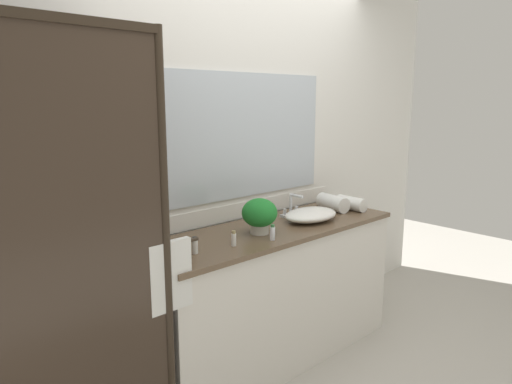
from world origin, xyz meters
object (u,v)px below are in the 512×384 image
object	(u,v)px
rolled_towel_middle	(333,203)
potted_plant	(260,214)
amenity_bottle_body_wash	(234,239)
faucet	(292,209)
rolled_towel_near_edge	(351,203)
amenity_bottle_shampoo	(195,246)
sink_basin	(311,215)
amenity_bottle_lotion	(273,233)
soap_dish	(176,247)

from	to	relation	value
rolled_towel_middle	potted_plant	bearing A→B (deg)	-174.59
potted_plant	amenity_bottle_body_wash	distance (m)	0.29
amenity_bottle_body_wash	potted_plant	bearing A→B (deg)	16.64
faucet	rolled_towel_near_edge	bearing A→B (deg)	-20.75
rolled_towel_near_edge	amenity_bottle_shampoo	bearing A→B (deg)	-178.54
potted_plant	rolled_towel_near_edge	distance (m)	0.92
sink_basin	amenity_bottle_lotion	xyz separation A→B (m)	(-0.50, -0.14, 0.00)
amenity_bottle_shampoo	amenity_bottle_lotion	bearing A→B (deg)	-12.98
amenity_bottle_lotion	rolled_towel_near_edge	distance (m)	0.97
faucet	amenity_bottle_body_wash	distance (m)	0.77
amenity_bottle_lotion	rolled_towel_near_edge	bearing A→B (deg)	8.58
amenity_bottle_body_wash	rolled_towel_middle	bearing A→B (deg)	8.31
sink_basin	rolled_towel_near_edge	size ratio (longest dim) A/B	1.77
sink_basin	amenity_bottle_lotion	distance (m)	0.52
amenity_bottle_body_wash	rolled_towel_near_edge	distance (m)	1.19
soap_dish	amenity_bottle_body_wash	size ratio (longest dim) A/B	1.16
potted_plant	rolled_towel_middle	world-z (taller)	potted_plant
faucet	rolled_towel_near_edge	xyz separation A→B (m)	(0.46, -0.17, -0.00)
sink_basin	amenity_bottle_shampoo	xyz separation A→B (m)	(-0.97, -0.03, 0.00)
sink_basin	faucet	size ratio (longest dim) A/B	2.39
amenity_bottle_shampoo	rolled_towel_near_edge	xyz separation A→B (m)	(1.42, 0.04, 0.01)
faucet	soap_dish	bearing A→B (deg)	-175.21
potted_plant	amenity_bottle_lotion	bearing A→B (deg)	-104.01
potted_plant	faucet	bearing A→B (deg)	19.81
sink_basin	soap_dish	distance (m)	1.01
potted_plant	rolled_towel_middle	xyz separation A→B (m)	(0.81, 0.08, -0.07)
amenity_bottle_shampoo	rolled_towel_middle	size ratio (longest dim) A/B	0.36
amenity_bottle_lotion	amenity_bottle_body_wash	world-z (taller)	amenity_bottle_lotion
amenity_bottle_lotion	amenity_bottle_body_wash	bearing A→B (deg)	163.35
amenity_bottle_lotion	amenity_bottle_body_wash	size ratio (longest dim) A/B	1.07
soap_dish	rolled_towel_near_edge	bearing A→B (deg)	-3.46
potted_plant	rolled_towel_near_edge	size ratio (longest dim) A/B	0.94
faucet	rolled_towel_near_edge	world-z (taller)	faucet
faucet	amenity_bottle_lotion	bearing A→B (deg)	-147.54
amenity_bottle_lotion	amenity_bottle_shampoo	bearing A→B (deg)	167.02
amenity_bottle_body_wash	amenity_bottle_shampoo	distance (m)	0.24
amenity_bottle_shampoo	potted_plant	bearing A→B (deg)	4.87
sink_basin	amenity_bottle_body_wash	size ratio (longest dim) A/B	4.71
potted_plant	amenity_bottle_body_wash	world-z (taller)	potted_plant
rolled_towel_near_edge	sink_basin	bearing A→B (deg)	-179.54
amenity_bottle_shampoo	rolled_towel_middle	xyz separation A→B (m)	(1.31, 0.12, 0.01)
soap_dish	rolled_towel_middle	world-z (taller)	rolled_towel_middle
potted_plant	soap_dish	distance (m)	0.56
faucet	rolled_towel_middle	bearing A→B (deg)	-14.49
sink_basin	potted_plant	world-z (taller)	potted_plant
amenity_bottle_body_wash	rolled_towel_middle	distance (m)	1.09
rolled_towel_middle	amenity_bottle_body_wash	bearing A→B (deg)	-171.69
soap_dish	rolled_towel_middle	distance (m)	1.35
faucet	potted_plant	xyz separation A→B (m)	(-0.46, -0.17, 0.07)
amenity_bottle_shampoo	faucet	bearing A→B (deg)	12.20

